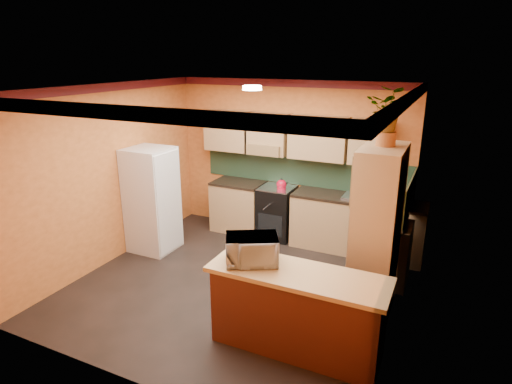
# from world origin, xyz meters

# --- Properties ---
(room_shell) EXTENTS (4.24, 4.24, 2.72)m
(room_shell) POSITION_xyz_m (0.02, 0.28, 2.09)
(room_shell) COLOR black
(room_shell) RESTS_ON ground
(base_cabinets_back) EXTENTS (3.65, 0.60, 0.88)m
(base_cabinets_back) POSITION_xyz_m (0.52, 1.80, 0.44)
(base_cabinets_back) COLOR tan
(base_cabinets_back) RESTS_ON ground
(countertop_back) EXTENTS (3.65, 0.62, 0.04)m
(countertop_back) POSITION_xyz_m (0.52, 1.80, 0.90)
(countertop_back) COLOR black
(countertop_back) RESTS_ON base_cabinets_back
(stove) EXTENTS (0.58, 0.58, 0.91)m
(stove) POSITION_xyz_m (-0.11, 1.80, 0.46)
(stove) COLOR black
(stove) RESTS_ON ground
(kettle) EXTENTS (0.22, 0.22, 0.18)m
(kettle) POSITION_xyz_m (-0.01, 1.75, 1.00)
(kettle) COLOR #B70C26
(kettle) RESTS_ON stove
(sink) EXTENTS (0.48, 0.40, 0.03)m
(sink) POSITION_xyz_m (1.29, 1.80, 0.94)
(sink) COLOR silver
(sink) RESTS_ON countertop_back
(base_cabinets_right) EXTENTS (0.60, 0.80, 0.88)m
(base_cabinets_right) POSITION_xyz_m (1.80, 0.99, 0.44)
(base_cabinets_right) COLOR tan
(base_cabinets_right) RESTS_ON ground
(countertop_right) EXTENTS (0.62, 0.80, 0.04)m
(countertop_right) POSITION_xyz_m (1.80, 0.99, 0.90)
(countertop_right) COLOR black
(countertop_right) RESTS_ON base_cabinets_right
(fridge) EXTENTS (0.68, 0.66, 1.70)m
(fridge) POSITION_xyz_m (-1.75, 0.49, 0.85)
(fridge) COLOR silver
(fridge) RESTS_ON ground
(pantry) EXTENTS (0.48, 0.90, 2.10)m
(pantry) POSITION_xyz_m (1.85, 0.18, 1.05)
(pantry) COLOR tan
(pantry) RESTS_ON ground
(fern_pot) EXTENTS (0.22, 0.22, 0.16)m
(fern_pot) POSITION_xyz_m (1.85, 0.23, 2.18)
(fern_pot) COLOR #995225
(fern_pot) RESTS_ON pantry
(fern) EXTENTS (0.51, 0.46, 0.50)m
(fern) POSITION_xyz_m (1.85, 0.23, 2.51)
(fern) COLOR tan
(fern) RESTS_ON fern_pot
(breakfast_bar) EXTENTS (1.80, 0.55, 0.88)m
(breakfast_bar) POSITION_xyz_m (1.26, -0.94, 0.44)
(breakfast_bar) COLOR #542513
(breakfast_bar) RESTS_ON ground
(bar_top) EXTENTS (1.90, 0.65, 0.05)m
(bar_top) POSITION_xyz_m (1.26, -0.94, 0.91)
(bar_top) COLOR #DBB26B
(bar_top) RESTS_ON breakfast_bar
(microwave) EXTENTS (0.67, 0.59, 0.31)m
(microwave) POSITION_xyz_m (0.73, -0.94, 1.08)
(microwave) COLOR silver
(microwave) RESTS_ON bar_top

